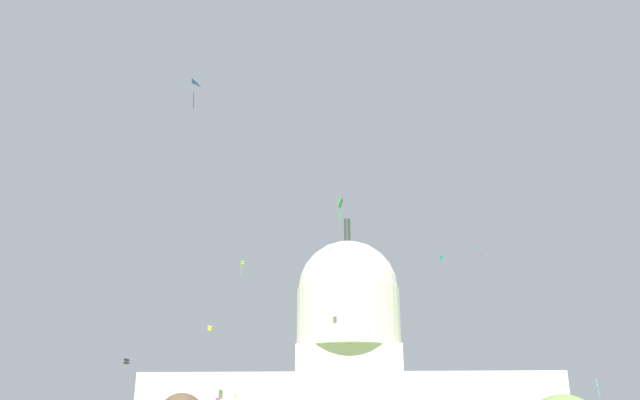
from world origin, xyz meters
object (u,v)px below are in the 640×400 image
at_px(kite_lime_high, 242,263).
at_px(kite_black_low, 127,361).
at_px(capitol_building, 349,377).
at_px(kite_blue_high, 192,87).
at_px(kite_gold_mid, 210,328).
at_px(kite_violet_mid, 481,257).
at_px(kite_green_mid, 341,204).
at_px(kite_white_high, 330,248).
at_px(kite_orange_low, 235,396).
at_px(kite_cyan_low, 597,384).
at_px(kite_turquoise_high, 441,257).

distance_m(kite_lime_high, kite_black_low, 58.83).
xyz_separation_m(capitol_building, kite_lime_high, (-25.54, -31.27, 23.69)).
bearing_deg(kite_blue_high, kite_lime_high, -157.80).
bearing_deg(kite_lime_high, kite_gold_mid, 113.11).
distance_m(capitol_building, kite_violet_mid, 101.93).
height_order(capitol_building, kite_green_mid, capitol_building).
height_order(kite_white_high, kite_gold_mid, kite_white_high).
distance_m(capitol_building, kite_orange_low, 35.04).
xyz_separation_m(kite_cyan_low, kite_lime_high, (-61.39, 55.40, 33.85)).
xyz_separation_m(kite_black_low, kite_violet_mid, (53.44, -19.02, 11.21)).
xyz_separation_m(kite_cyan_low, kite_green_mid, (-36.65, -38.75, 14.25)).
bearing_deg(capitol_building, kite_violet_mid, -79.83).
xyz_separation_m(kite_orange_low, kite_green_mid, (26.79, -104.78, 10.45)).
xyz_separation_m(kite_turquoise_high, kite_gold_mid, (-53.19, 29.23, -9.23)).
distance_m(kite_black_low, kite_violet_mid, 57.82).
bearing_deg(kite_white_high, kite_black_low, -122.50).
xyz_separation_m(kite_black_low, kite_turquoise_high, (54.77, 28.16, 24.44)).
bearing_deg(kite_green_mid, kite_orange_low, 72.77).
relative_size(capitol_building, kite_orange_low, 91.39).
height_order(kite_lime_high, kite_blue_high, kite_lime_high).
xyz_separation_m(kite_lime_high, kite_green_mid, (24.74, -94.15, -19.60)).
relative_size(kite_cyan_low, kite_violet_mid, 1.93).
height_order(kite_blue_high, kite_turquoise_high, kite_blue_high).
bearing_deg(kite_white_high, kite_violet_mid, -74.85).
bearing_deg(kite_blue_high, kite_orange_low, -157.14).
relative_size(kite_blue_high, kite_green_mid, 1.34).
xyz_separation_m(kite_cyan_low, kite_white_high, (-40.27, 58.48, 38.49)).
xyz_separation_m(capitol_building, kite_white_high, (-4.43, -28.19, 28.33)).
bearing_deg(kite_violet_mid, kite_white_high, 80.15).
height_order(kite_black_low, kite_turquoise_high, kite_turquoise_high).
xyz_separation_m(capitol_building, kite_blue_high, (-18.19, -120.84, 20.72)).
xyz_separation_m(kite_blue_high, kite_gold_mid, (-15.69, 97.06, -11.35)).
xyz_separation_m(kite_cyan_low, kite_gold_mid, (-69.72, 62.89, 19.52)).
xyz_separation_m(kite_lime_high, kite_white_high, (21.12, 3.08, 4.64)).
height_order(kite_cyan_low, kite_orange_low, kite_orange_low).
height_order(kite_gold_mid, kite_green_mid, kite_gold_mid).
distance_m(kite_black_low, kite_green_mid, 57.08).
bearing_deg(kite_green_mid, kite_turquoise_high, 42.90).
distance_m(kite_cyan_low, kite_green_mid, 55.21).
relative_size(kite_orange_low, kite_blue_high, 0.38).
bearing_deg(kite_blue_high, kite_white_high, -170.95).
xyz_separation_m(kite_white_high, kite_black_low, (-31.04, -52.98, -34.18)).
height_order(kite_orange_low, kite_blue_high, kite_blue_high).
height_order(kite_orange_low, kite_green_mid, kite_green_mid).
relative_size(kite_lime_high, kite_turquoise_high, 3.49).
height_order(kite_violet_mid, kite_gold_mid, kite_gold_mid).
distance_m(kite_blue_high, kite_turquoise_high, 77.53).
xyz_separation_m(kite_violet_mid, kite_turquoise_high, (1.33, 47.18, 13.23)).
bearing_deg(kite_black_low, kite_white_high, -32.55).
bearing_deg(kite_turquoise_high, kite_cyan_low, -134.28).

